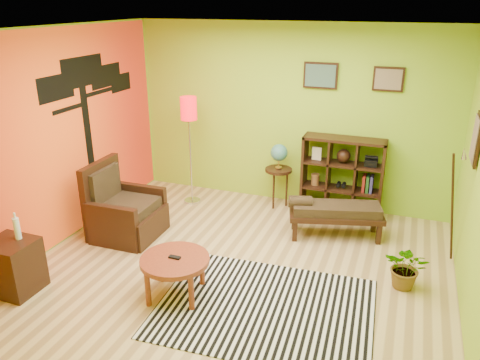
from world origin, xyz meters
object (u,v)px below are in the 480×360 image
(armchair, at_px, (123,214))
(cube_shelf, at_px, (343,177))
(bench, at_px, (334,211))
(side_cabinet, at_px, (13,266))
(coffee_table, at_px, (175,263))
(potted_plant, at_px, (406,272))
(globe_table, at_px, (279,160))
(floor_lamp, at_px, (189,118))

(armchair, bearing_deg, cube_shelf, 32.73)
(bench, bearing_deg, side_cabinet, -140.91)
(coffee_table, xyz_separation_m, armchair, (-1.35, 1.04, -0.09))
(potted_plant, bearing_deg, coffee_table, -156.50)
(cube_shelf, bearing_deg, bench, -88.94)
(globe_table, distance_m, cube_shelf, 1.00)
(floor_lamp, height_order, potted_plant, floor_lamp)
(side_cabinet, relative_size, bench, 0.69)
(coffee_table, distance_m, bench, 2.43)
(coffee_table, height_order, floor_lamp, floor_lamp)
(coffee_table, distance_m, potted_plant, 2.61)
(side_cabinet, bearing_deg, potted_plant, 20.98)
(side_cabinet, distance_m, floor_lamp, 3.23)
(side_cabinet, bearing_deg, globe_table, 56.90)
(bench, bearing_deg, floor_lamp, 170.40)
(armchair, height_order, cube_shelf, cube_shelf)
(coffee_table, bearing_deg, armchair, 142.50)
(cube_shelf, xyz_separation_m, bench, (0.01, -0.79, -0.22))
(bench, bearing_deg, armchair, -160.69)
(floor_lamp, bearing_deg, globe_table, 13.78)
(coffee_table, bearing_deg, globe_table, 81.88)
(floor_lamp, xyz_separation_m, cube_shelf, (2.33, 0.39, -0.79))
(armchair, distance_m, cube_shelf, 3.25)
(armchair, height_order, side_cabinet, armchair)
(floor_lamp, relative_size, globe_table, 1.68)
(armchair, bearing_deg, coffee_table, -37.50)
(floor_lamp, relative_size, cube_shelf, 1.43)
(coffee_table, distance_m, floor_lamp, 2.76)
(cube_shelf, distance_m, potted_plant, 2.06)
(floor_lamp, bearing_deg, cube_shelf, 9.59)
(floor_lamp, height_order, globe_table, floor_lamp)
(cube_shelf, relative_size, potted_plant, 2.28)
(armchair, xyz_separation_m, floor_lamp, (0.39, 1.36, 1.07))
(floor_lamp, relative_size, potted_plant, 3.26)
(armchair, height_order, potted_plant, armchair)
(bench, distance_m, potted_plant, 1.40)
(armchair, distance_m, globe_table, 2.47)
(potted_plant, bearing_deg, cube_shelf, 120.13)
(cube_shelf, bearing_deg, globe_table, -176.34)
(coffee_table, distance_m, globe_table, 2.78)
(armchair, xyz_separation_m, globe_table, (1.74, 1.69, 0.46))
(side_cabinet, bearing_deg, coffee_table, 17.39)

